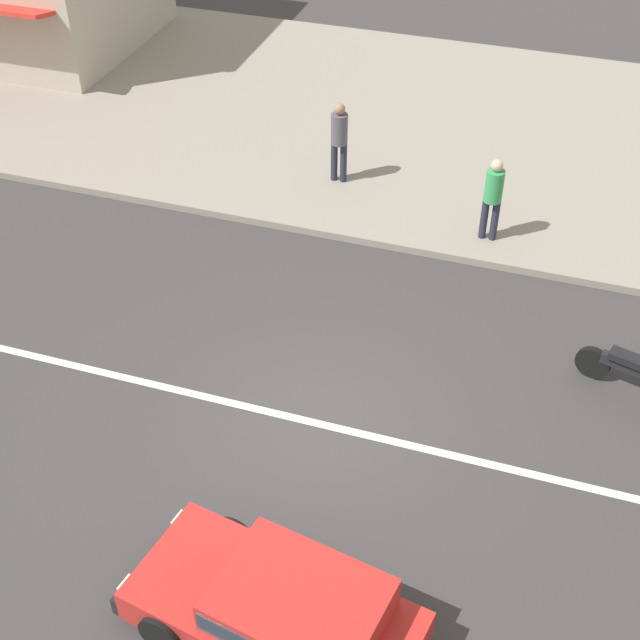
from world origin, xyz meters
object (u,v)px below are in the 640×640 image
(pedestrian_near_clock, at_px, (493,194))
(pedestrian_mid_kerb, at_px, (339,136))
(hatchback_red_1, at_px, (282,611))
(motorcycle_2, at_px, (640,374))

(pedestrian_near_clock, bearing_deg, pedestrian_mid_kerb, 160.64)
(pedestrian_mid_kerb, bearing_deg, pedestrian_near_clock, -19.36)
(hatchback_red_1, distance_m, pedestrian_mid_kerb, 10.48)
(motorcycle_2, relative_size, pedestrian_mid_kerb, 1.11)
(motorcycle_2, xyz_separation_m, pedestrian_mid_kerb, (-6.23, 4.52, 0.74))
(hatchback_red_1, relative_size, pedestrian_mid_kerb, 2.17)
(hatchback_red_1, relative_size, pedestrian_near_clock, 2.24)
(hatchback_red_1, relative_size, motorcycle_2, 1.95)
(motorcycle_2, bearing_deg, pedestrian_near_clock, 130.93)
(motorcycle_2, distance_m, pedestrian_near_clock, 4.49)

